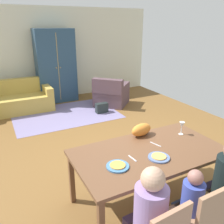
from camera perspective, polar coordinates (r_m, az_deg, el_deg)
ground_plane at (r=4.94m, az=-3.82°, el=-6.14°), size 6.44×6.36×0.02m
back_wall at (r=7.55m, az=-14.25°, el=13.44°), size 6.44×0.10×2.70m
dining_table at (r=2.96m, az=9.04°, el=-10.46°), size 1.85×1.02×0.76m
plate_near_man at (r=2.60m, az=1.39°, el=-13.04°), size 0.25×0.25×0.02m
pizza_near_man at (r=2.59m, az=1.39°, el=-12.76°), size 0.17×0.17×0.01m
plate_near_child at (r=2.81m, az=11.31°, el=-10.76°), size 0.25×0.25×0.02m
pizza_near_child at (r=2.80m, az=11.33°, el=-10.50°), size 0.17×0.17×0.01m
wine_glass at (r=3.39m, az=16.60°, el=-3.19°), size 0.07×0.07×0.19m
fork at (r=2.76m, az=4.98°, el=-11.16°), size 0.03×0.15×0.01m
knife at (r=3.09m, az=10.55°, el=-7.73°), size 0.06×0.17×0.01m
person_man at (r=2.39m, az=8.52°, el=-24.87°), size 0.30×0.41×1.11m
dining_chair_child at (r=2.59m, az=21.04°, el=-22.70°), size 0.43×0.43×0.87m
person_child at (r=2.71m, az=18.02°, el=-21.72°), size 0.22×0.29×0.92m
person_woman at (r=2.98m, az=25.41°, el=-16.40°), size 0.30×0.40×1.11m
cat at (r=3.26m, az=7.14°, el=-4.30°), size 0.34×0.21×0.17m
area_rug at (r=6.23m, az=-11.17°, el=-0.55°), size 2.60×1.80×0.01m
couch at (r=6.77m, az=-22.49°, el=2.62°), size 1.88×0.86×0.82m
armchair at (r=6.76m, az=-0.25°, el=4.35°), size 1.21×1.21×0.82m
armoire at (r=7.20m, az=-13.49°, el=10.78°), size 1.10×0.59×2.10m
handbag at (r=6.21m, az=-2.51°, el=1.01°), size 0.32×0.16×0.26m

